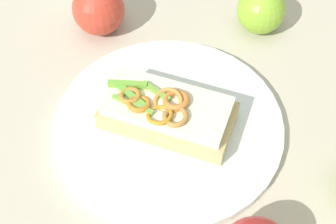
# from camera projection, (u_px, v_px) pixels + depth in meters

# --- Properties ---
(ground_plane) EXTENTS (2.00, 2.00, 0.00)m
(ground_plane) POSITION_uv_depth(u_px,v_px,m) (168.00, 127.00, 0.61)
(ground_plane) COLOR #BDB29B
(ground_plane) RESTS_ON ground
(plate) EXTENTS (0.30, 0.30, 0.01)m
(plate) POSITION_uv_depth(u_px,v_px,m) (168.00, 125.00, 0.60)
(plate) COLOR white
(plate) RESTS_ON ground_plane
(sandwich) EXTENTS (0.18, 0.15, 0.05)m
(sandwich) POSITION_uv_depth(u_px,v_px,m) (167.00, 112.00, 0.58)
(sandwich) COLOR tan
(sandwich) RESTS_ON plate
(apple_0) EXTENTS (0.10, 0.10, 0.08)m
(apple_0) POSITION_uv_depth(u_px,v_px,m) (98.00, 9.00, 0.69)
(apple_0) COLOR red
(apple_0) RESTS_ON ground_plane
(apple_2) EXTENTS (0.10, 0.10, 0.07)m
(apple_2) POSITION_uv_depth(u_px,v_px,m) (261.00, 10.00, 0.69)
(apple_2) COLOR #85B62F
(apple_2) RESTS_ON ground_plane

